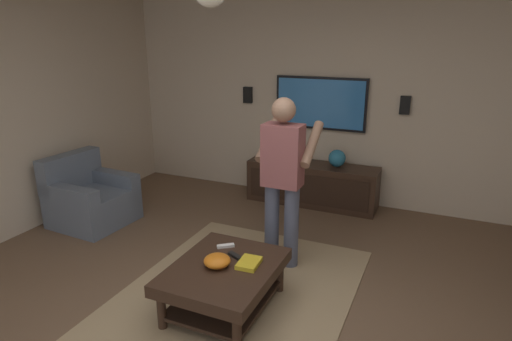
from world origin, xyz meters
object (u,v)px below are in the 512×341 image
remote_white (226,246)px  book (249,263)px  media_console (312,184)px  vase_round (337,158)px  wall_speaker_right (248,95)px  wall_speaker_left (405,105)px  bowl (217,261)px  tv (320,103)px  coffee_table (224,277)px  remote_black (235,256)px  person_standing (283,173)px  armchair (90,200)px

remote_white → book: book is taller
media_console → vase_round: bearing=94.5°
remote_white → wall_speaker_right: wall_speaker_right is taller
wall_speaker_left → bowl: bearing=159.5°
book → vase_round: vase_round is taller
book → bowl: bearing=114.1°
wall_speaker_right → remote_white: bearing=-159.3°
tv → remote_white: tv is taller
coffee_table → wall_speaker_right: wall_speaker_right is taller
wall_speaker_left → tv: bearing=90.7°
remote_black → book: book is taller
book → person_standing: bearing=-2.5°
wall_speaker_left → vase_round: bearing=107.3°
armchair → wall_speaker_left: wall_speaker_left is taller
bowl → wall_speaker_left: size_ratio=0.98×
bowl → book: bowl is taller
armchair → remote_white: bearing=-12.6°
coffee_table → book: (0.09, -0.18, 0.12)m
remote_black → bowl: bearing=-83.1°
bowl → wall_speaker_left: 3.14m
media_console → book: bearing=5.0°
media_console → book: size_ratio=7.73×
person_standing → book: (-0.81, -0.02, -0.51)m
armchair → person_standing: size_ratio=0.52×
remote_white → wall_speaker_right: size_ratio=0.68×
bowl → remote_white: bowl is taller
bowl → remote_white: size_ratio=1.44×
tv → bowl: tv is taller
coffee_table → person_standing: size_ratio=0.61×
bowl → wall_speaker_left: (2.82, -1.05, 0.90)m
media_console → coffee_table: bearing=0.8°
armchair → media_console: 2.78m
vase_round → wall_speaker_left: size_ratio=1.00×
tv → book: (-2.69, -0.22, -0.89)m
tv → person_standing: 1.93m
person_standing → bowl: 1.07m
remote_black → armchair: bearing=-172.2°
vase_round → wall_speaker_right: (0.23, 1.35, 0.70)m
remote_white → wall_speaker_left: (2.51, -1.14, 0.94)m
wall_speaker_left → remote_white: bearing=155.4°
vase_round → wall_speaker_right: size_ratio=1.00×
remote_black → remote_white: bearing=166.8°
book → vase_round: bearing=-6.1°
armchair → bowl: armchair is taller
tv → wall_speaker_right: bearing=-90.7°
tv → wall_speaker_right: size_ratio=5.47×
coffee_table → book: bearing=-63.1°
armchair → coffee_table: size_ratio=0.85×
armchair → wall_speaker_right: bearing=61.1°
coffee_table → wall_speaker_left: 3.15m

